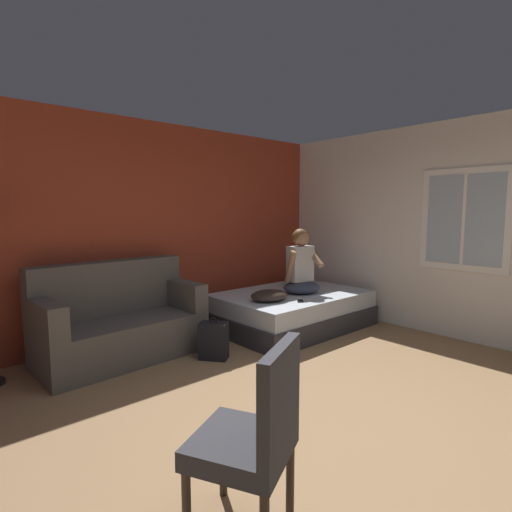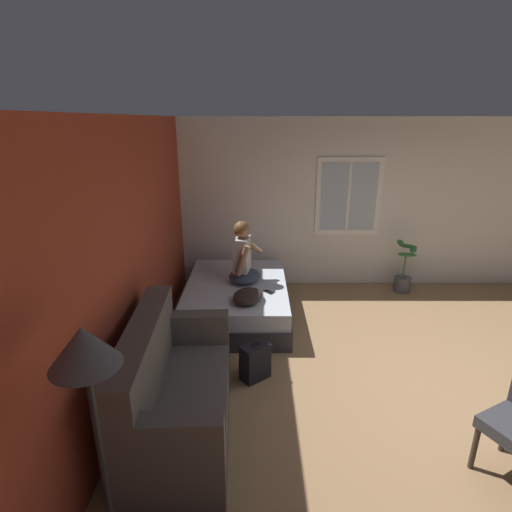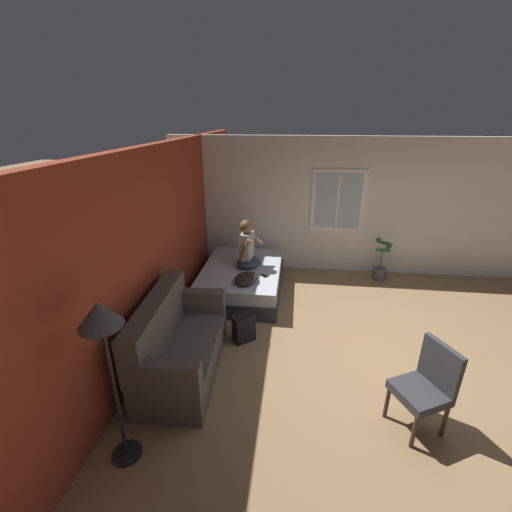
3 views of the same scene
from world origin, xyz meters
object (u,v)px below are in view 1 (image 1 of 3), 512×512
(person_seated, at_px, (301,267))
(throw_pillow, at_px, (269,295))
(couch, at_px, (119,322))
(side_chair, at_px, (254,433))
(cell_phone, at_px, (300,301))
(bed, at_px, (291,310))
(backpack, at_px, (214,341))

(person_seated, bearing_deg, throw_pillow, -173.63)
(couch, bearing_deg, throw_pillow, -20.61)
(side_chair, distance_m, cell_phone, 3.07)
(bed, height_order, side_chair, side_chair)
(side_chair, relative_size, person_seated, 1.12)
(bed, relative_size, backpack, 4.44)
(couch, relative_size, backpack, 3.80)
(person_seated, bearing_deg, side_chair, -141.37)
(bed, height_order, couch, couch)
(bed, relative_size, person_seated, 2.32)
(couch, height_order, cell_phone, couch)
(side_chair, bearing_deg, couch, 80.08)
(side_chair, bearing_deg, bed, 40.64)
(side_chair, distance_m, backpack, 2.43)
(couch, xyz_separation_m, backpack, (0.74, -0.71, -0.20))
(couch, xyz_separation_m, person_seated, (2.31, -0.55, 0.44))
(backpack, relative_size, cell_phone, 3.18)
(side_chair, height_order, backpack, side_chair)
(bed, distance_m, couch, 2.29)
(backpack, bearing_deg, cell_phone, -8.48)
(backpack, bearing_deg, bed, 10.08)
(person_seated, xyz_separation_m, backpack, (-1.57, -0.17, -0.64))
(bed, height_order, backpack, bed)
(bed, relative_size, side_chair, 2.07)
(side_chair, relative_size, backpack, 2.14)
(side_chair, xyz_separation_m, person_seated, (2.80, 2.24, 0.30))
(side_chair, height_order, throw_pillow, side_chair)
(side_chair, distance_m, throw_pillow, 3.04)
(bed, xyz_separation_m, cell_phone, (-0.31, -0.44, 0.25))
(backpack, bearing_deg, side_chair, -120.74)
(bed, distance_m, throw_pillow, 0.68)
(side_chair, distance_m, person_seated, 3.60)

